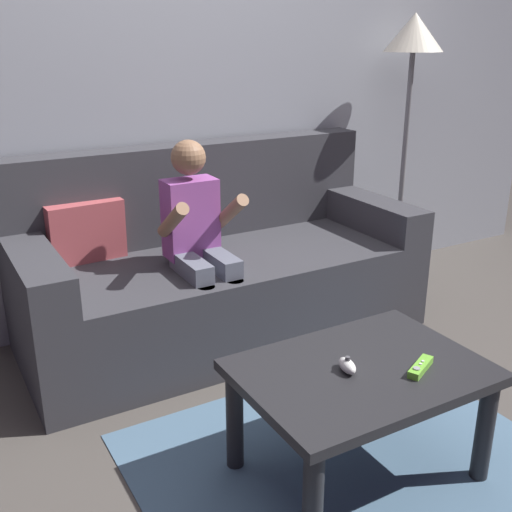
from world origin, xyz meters
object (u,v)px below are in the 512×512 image
coffee_table (361,386)px  game_remote_lime_near_edge (420,367)px  person_seated_on_couch (200,239)px  nunchuk_white (347,366)px  floor_lamp (413,54)px  couch (217,273)px

coffee_table → game_remote_lime_near_edge: (0.15, -0.11, 0.08)m
person_seated_on_couch → coffee_table: person_seated_on_couch is taller
nunchuk_white → floor_lamp: size_ratio=0.06×
person_seated_on_couch → game_remote_lime_near_edge: (0.25, -1.11, -0.15)m
couch → person_seated_on_couch: person_seated_on_couch is taller
coffee_table → nunchuk_white: 0.11m
person_seated_on_couch → floor_lamp: (1.43, 0.29, 0.75)m
nunchuk_white → coffee_table: bearing=-3.4°
person_seated_on_couch → game_remote_lime_near_edge: person_seated_on_couch is taller
couch → nunchuk_white: bearing=-96.0°
nunchuk_white → game_remote_lime_near_edge: bearing=-28.7°
nunchuk_white → person_seated_on_couch: bearing=92.7°
coffee_table → nunchuk_white: size_ratio=8.09×
couch → coffee_table: 1.19m
coffee_table → floor_lamp: size_ratio=0.52×
game_remote_lime_near_edge → coffee_table: bearing=143.7°
couch → nunchuk_white: size_ratio=19.63×
couch → floor_lamp: 1.61m
couch → person_seated_on_couch: bearing=-132.7°
couch → nunchuk_white: 1.20m
game_remote_lime_near_edge → floor_lamp: bearing=50.0°
coffee_table → couch: bearing=86.8°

